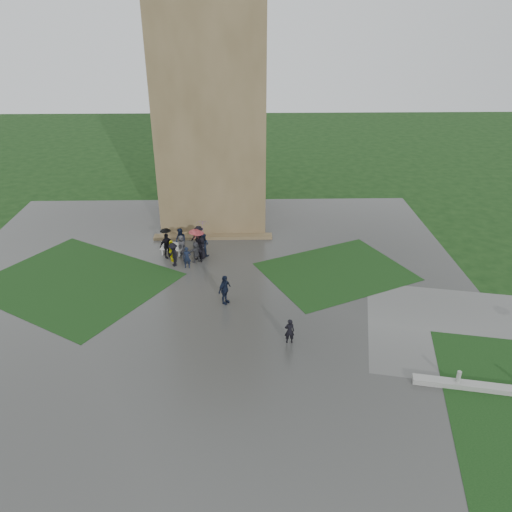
{
  "coord_description": "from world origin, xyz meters",
  "views": [
    {
      "loc": [
        2.48,
        -24.13,
        15.96
      ],
      "look_at": [
        3.15,
        5.11,
        1.2
      ],
      "focal_mm": 35.0,
      "sensor_mm": 36.0,
      "label": 1
    }
  ],
  "objects_px": {
    "pedestrian_near": "(289,331)",
    "bench": "(172,248)",
    "pedestrian_mid": "(225,290)",
    "tower": "(212,107)"
  },
  "relations": [
    {
      "from": "bench",
      "to": "pedestrian_near",
      "type": "height_order",
      "value": "pedestrian_near"
    },
    {
      "from": "pedestrian_mid",
      "to": "tower",
      "type": "bearing_deg",
      "value": 40.51
    },
    {
      "from": "bench",
      "to": "pedestrian_near",
      "type": "relative_size",
      "value": 1.12
    },
    {
      "from": "pedestrian_near",
      "to": "bench",
      "type": "bearing_deg",
      "value": -58.26
    },
    {
      "from": "tower",
      "to": "pedestrian_mid",
      "type": "distance_m",
      "value": 15.98
    },
    {
      "from": "tower",
      "to": "pedestrian_near",
      "type": "height_order",
      "value": "tower"
    },
    {
      "from": "pedestrian_mid",
      "to": "bench",
      "type": "bearing_deg",
      "value": 66.71
    },
    {
      "from": "tower",
      "to": "bench",
      "type": "bearing_deg",
      "value": -111.42
    },
    {
      "from": "bench",
      "to": "pedestrian_mid",
      "type": "relative_size",
      "value": 0.88
    },
    {
      "from": "pedestrian_mid",
      "to": "pedestrian_near",
      "type": "relative_size",
      "value": 1.28
    }
  ]
}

